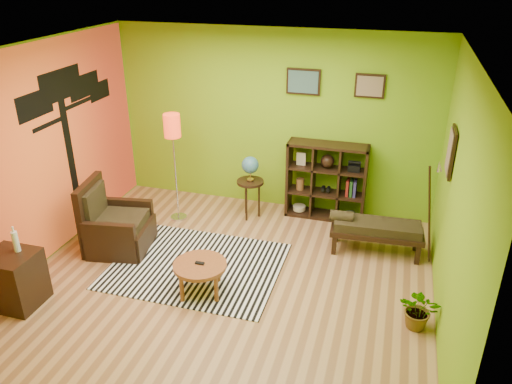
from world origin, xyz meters
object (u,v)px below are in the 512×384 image
(coffee_table, at_px, (200,268))
(potted_plant, at_px, (419,313))
(floor_lamp, at_px, (173,135))
(globe_table, at_px, (250,172))
(bench, at_px, (374,228))
(cube_shelf, at_px, (327,181))
(armchair, at_px, (115,228))
(side_cabinet, at_px, (14,279))

(coffee_table, height_order, potted_plant, coffee_table)
(floor_lamp, relative_size, globe_table, 1.67)
(bench, bearing_deg, globe_table, 164.89)
(coffee_table, distance_m, floor_lamp, 2.21)
(floor_lamp, distance_m, potted_plant, 4.08)
(cube_shelf, height_order, potted_plant, cube_shelf)
(armchair, relative_size, cube_shelf, 0.82)
(side_cabinet, bearing_deg, coffee_table, 22.24)
(cube_shelf, bearing_deg, bench, -47.18)
(armchair, relative_size, globe_table, 0.99)
(armchair, xyz_separation_m, cube_shelf, (2.66, 1.73, 0.30))
(globe_table, distance_m, cube_shelf, 1.18)
(armchair, bearing_deg, bench, 14.26)
(floor_lamp, relative_size, potted_plant, 3.53)
(coffee_table, relative_size, side_cabinet, 0.66)
(armchair, distance_m, cube_shelf, 3.18)
(cube_shelf, bearing_deg, side_cabinet, -134.57)
(armchair, distance_m, potted_plant, 4.08)
(armchair, relative_size, side_cabinet, 1.01)
(armchair, relative_size, floor_lamp, 0.59)
(coffee_table, relative_size, globe_table, 0.64)
(floor_lamp, relative_size, cube_shelf, 1.39)
(side_cabinet, bearing_deg, potted_plant, 10.87)
(side_cabinet, relative_size, potted_plant, 2.06)
(globe_table, height_order, bench, globe_table)
(armchair, bearing_deg, globe_table, 42.19)
(floor_lamp, height_order, cube_shelf, floor_lamp)
(cube_shelf, bearing_deg, potted_plant, -58.89)
(side_cabinet, relative_size, floor_lamp, 0.58)
(coffee_table, distance_m, bench, 2.45)
(coffee_table, bearing_deg, potted_plant, 1.30)
(bench, bearing_deg, cube_shelf, 132.82)
(armchair, height_order, side_cabinet, armchair)
(globe_table, bearing_deg, coffee_table, -90.58)
(potted_plant, bearing_deg, coffee_table, -178.70)
(globe_table, bearing_deg, bench, -15.11)
(side_cabinet, distance_m, cube_shelf, 4.45)
(floor_lamp, bearing_deg, coffee_table, -57.89)
(armchair, xyz_separation_m, potted_plant, (4.04, -0.57, -0.11))
(potted_plant, bearing_deg, globe_table, 141.98)
(floor_lamp, distance_m, globe_table, 1.27)
(side_cabinet, height_order, bench, side_cabinet)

